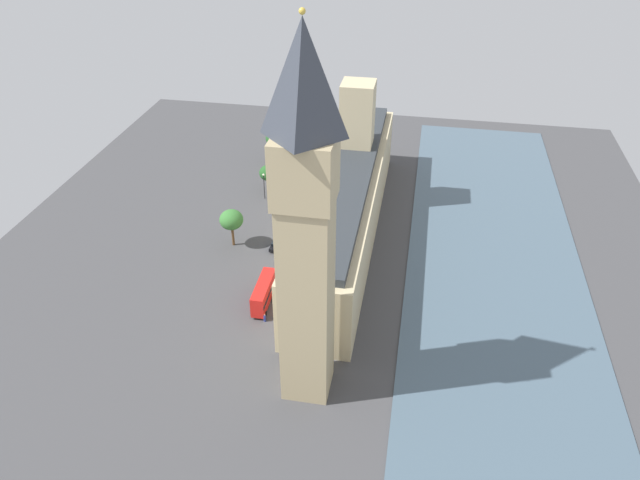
# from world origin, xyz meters

# --- Properties ---
(ground_plane) EXTENTS (149.12, 149.12, 0.00)m
(ground_plane) POSITION_xyz_m (0.00, 0.00, 0.00)
(ground_plane) COLOR #424244
(river_thames) EXTENTS (36.23, 134.21, 0.25)m
(river_thames) POSITION_xyz_m (-34.61, 0.00, 0.12)
(river_thames) COLOR #475B6B
(river_thames) RESTS_ON ground
(parliament_building) EXTENTS (13.51, 79.12, 30.81)m
(parliament_building) POSITION_xyz_m (-1.99, -1.31, 8.61)
(parliament_building) COLOR #CCBA8E
(parliament_building) RESTS_ON ground
(clock_tower) EXTENTS (8.29, 8.29, 59.38)m
(clock_tower) POSITION_xyz_m (-2.51, 45.98, 30.74)
(clock_tower) COLOR tan
(clock_tower) RESTS_ON ground
(car_yellow_cab_kerbside) EXTENTS (2.16, 4.83, 1.74)m
(car_yellow_cab_kerbside) POSITION_xyz_m (12.15, -13.16, 0.89)
(car_yellow_cab_kerbside) COLOR gold
(car_yellow_cab_kerbside) RESTS_ON ground
(car_black_near_tower) EXTENTS (2.18, 4.48, 1.74)m
(car_black_near_tower) POSITION_xyz_m (12.34, 8.14, 0.89)
(car_black_near_tower) COLOR black
(car_black_near_tower) RESTS_ON ground
(double_decker_bus_midblock) EXTENTS (2.76, 10.53, 4.75)m
(double_decker_bus_midblock) POSITION_xyz_m (10.04, 26.81, 2.63)
(double_decker_bus_midblock) COLOR red
(double_decker_bus_midblock) RESTS_ON ground
(pedestrian_far_end) EXTENTS (0.63, 0.69, 1.64)m
(pedestrian_far_end) POSITION_xyz_m (8.31, 25.38, 0.74)
(pedestrian_far_end) COLOR maroon
(pedestrian_far_end) RESTS_ON ground
(pedestrian_opposite_hall) EXTENTS (0.69, 0.68, 1.66)m
(pedestrian_opposite_hall) POSITION_xyz_m (8.55, 31.94, 0.75)
(pedestrian_opposite_hall) COLOR navy
(pedestrian_opposite_hall) RESTS_ON ground
(plane_tree_trailing) EXTENTS (4.61, 4.61, 7.23)m
(plane_tree_trailing) POSITION_xyz_m (20.33, -16.81, 5.23)
(plane_tree_trailing) COLOR brown
(plane_tree_trailing) RESTS_ON ground
(plane_tree_under_trees) EXTENTS (6.80, 6.80, 10.45)m
(plane_tree_under_trees) POSITION_xyz_m (21.80, -33.36, 7.53)
(plane_tree_under_trees) COLOR brown
(plane_tree_under_trees) RESTS_ON ground
(plane_tree_by_river_gate) EXTENTS (5.16, 5.16, 8.74)m
(plane_tree_by_river_gate) POSITION_xyz_m (21.95, 8.46, 6.49)
(plane_tree_by_river_gate) COLOR brown
(plane_tree_by_river_gate) RESTS_ON ground
(street_lamp_corner) EXTENTS (0.56, 0.56, 6.91)m
(street_lamp_corner) POSITION_xyz_m (20.52, -13.03, 4.77)
(street_lamp_corner) COLOR black
(street_lamp_corner) RESTS_ON ground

